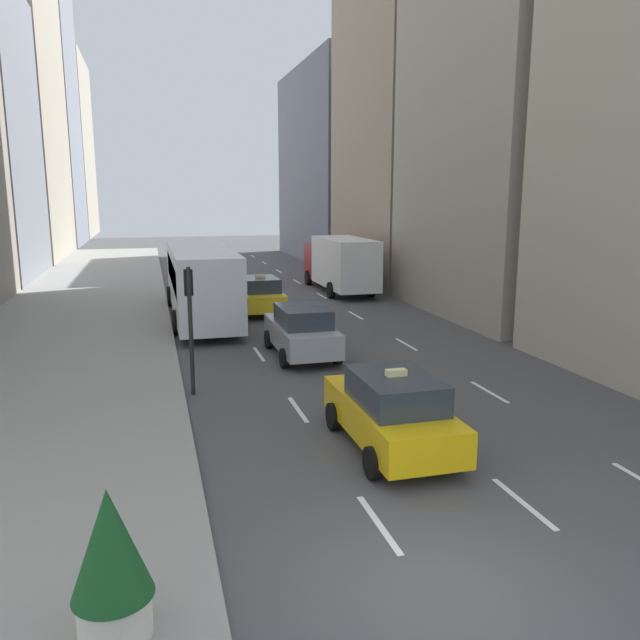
% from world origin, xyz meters
% --- Properties ---
extents(ground_plane, '(160.00, 160.00, 0.00)m').
position_xyz_m(ground_plane, '(0.00, 0.00, 0.00)').
color(ground_plane, '#474749').
extents(sidewalk_left, '(8.00, 66.00, 0.15)m').
position_xyz_m(sidewalk_left, '(-7.00, 27.00, 0.07)').
color(sidewalk_left, gray).
rests_on(sidewalk_left, ground).
extents(lane_markings, '(5.72, 56.00, 0.01)m').
position_xyz_m(lane_markings, '(2.60, 23.00, 0.01)').
color(lane_markings, white).
rests_on(lane_markings, ground).
extents(building_row_left, '(6.00, 94.05, 35.41)m').
position_xyz_m(building_row_left, '(-14.00, 47.70, 13.59)').
color(building_row_left, '#A89E89').
rests_on(building_row_left, ground).
extents(building_row_right, '(6.00, 54.95, 34.08)m').
position_xyz_m(building_row_right, '(12.00, 26.15, 13.08)').
color(building_row_right, '#A89E89').
rests_on(building_row_right, ground).
extents(taxi_lead, '(2.02, 4.40, 1.87)m').
position_xyz_m(taxi_lead, '(1.20, 21.78, 0.88)').
color(taxi_lead, yellow).
rests_on(taxi_lead, ground).
extents(taxi_second, '(2.02, 4.40, 1.87)m').
position_xyz_m(taxi_second, '(1.20, 4.97, 0.88)').
color(taxi_second, yellow).
rests_on(taxi_second, ground).
extents(sedan_black_near, '(2.02, 4.47, 1.78)m').
position_xyz_m(sedan_black_near, '(1.20, 13.35, 0.90)').
color(sedan_black_near, '#9EA0A5').
rests_on(sedan_black_near, ground).
extents(city_bus, '(2.80, 11.61, 3.25)m').
position_xyz_m(city_bus, '(-1.61, 21.27, 1.79)').
color(city_bus, silver).
rests_on(city_bus, ground).
extents(box_truck, '(2.58, 8.40, 3.15)m').
position_xyz_m(box_truck, '(6.80, 27.16, 1.71)').
color(box_truck, maroon).
rests_on(box_truck, ground).
extents(planter_with_shrub, '(1.00, 1.00, 1.95)m').
position_xyz_m(planter_with_shrub, '(-4.37, 0.12, 1.15)').
color(planter_with_shrub, silver).
rests_on(planter_with_shrub, sidewalk_left).
extents(traffic_light_pole, '(0.24, 0.42, 3.60)m').
position_xyz_m(traffic_light_pole, '(-2.75, 10.12, 2.41)').
color(traffic_light_pole, black).
rests_on(traffic_light_pole, ground).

